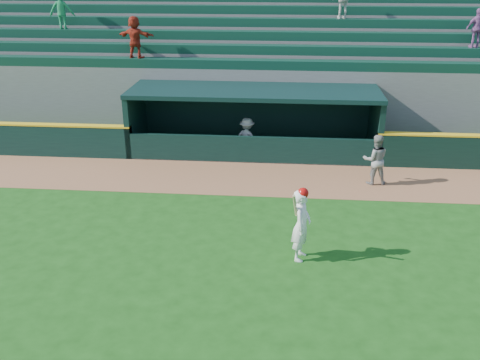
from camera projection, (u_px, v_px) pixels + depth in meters
The scene contains 7 objects.
ground at pixel (235, 250), 13.80m from camera, with size 120.00×120.00×0.00m, color #184C13.
warning_track at pixel (248, 178), 18.31m from camera, with size 40.00×3.00×0.01m, color #96603C.
dugout_player_front at pixel (375, 160), 17.59m from camera, with size 0.83×0.64×1.70m, color gray.
dugout_player_inside at pixel (247, 138), 19.97m from camera, with size 0.99×0.57×1.54m, color #9E9E99.
dugout at pixel (254, 116), 20.65m from camera, with size 9.40×2.80×2.46m.
stands at pixel (260, 67), 24.46m from camera, with size 34.50×6.33×7.58m.
batter_at_plate at pixel (301, 224), 13.07m from camera, with size 0.58×0.86×1.93m.
Camera 1 is at (1.17, -12.01, 6.94)m, focal length 40.00 mm.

